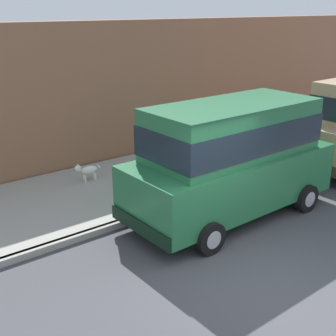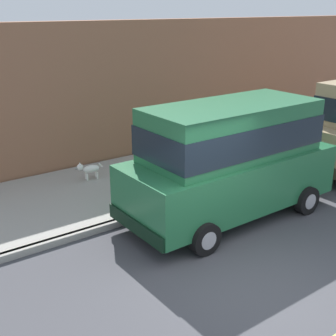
# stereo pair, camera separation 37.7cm
# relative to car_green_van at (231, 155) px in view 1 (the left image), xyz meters

# --- Properties ---
(ground_plane) EXTENTS (80.00, 80.00, 0.00)m
(ground_plane) POSITION_rel_car_green_van_xyz_m (2.21, -1.48, -1.39)
(ground_plane) COLOR #424247
(curb) EXTENTS (0.16, 64.00, 0.14)m
(curb) POSITION_rel_car_green_van_xyz_m (-0.99, -1.48, -1.32)
(curb) COLOR gray
(curb) RESTS_ON ground
(sidewalk) EXTENTS (3.60, 64.00, 0.14)m
(sidewalk) POSITION_rel_car_green_van_xyz_m (-2.79, -1.48, -1.32)
(sidewalk) COLOR #99968E
(sidewalk) RESTS_ON ground
(car_green_van) EXTENTS (2.18, 4.92, 2.52)m
(car_green_van) POSITION_rel_car_green_van_xyz_m (0.00, 0.00, 0.00)
(car_green_van) COLOR #23663D
(car_green_van) RESTS_ON ground
(dog_white) EXTENTS (0.26, 0.75, 0.49)m
(dog_white) POSITION_rel_car_green_van_xyz_m (-3.48, -1.66, -0.97)
(dog_white) COLOR white
(dog_white) RESTS_ON sidewalk
(building_facade) EXTENTS (0.50, 20.00, 4.03)m
(building_facade) POSITION_rel_car_green_van_xyz_m (-4.89, 3.60, 0.62)
(building_facade) COLOR #8C5B42
(building_facade) RESTS_ON ground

